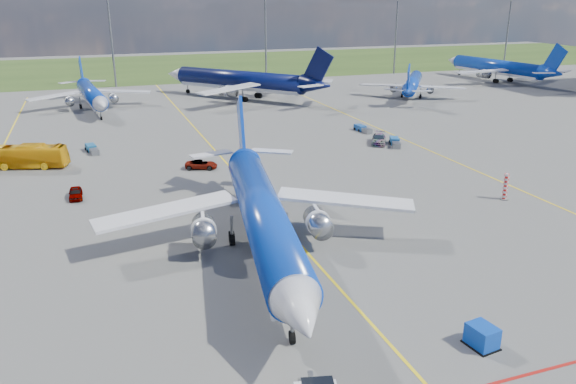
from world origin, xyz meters
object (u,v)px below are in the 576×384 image
object	(u,v)px
bg_jet_ene	(495,81)
service_car_a	(76,193)
bg_jet_nnw	(93,110)
apron_bus	(24,156)
warning_post	(505,187)
baggage_tug_w	(395,142)
baggage_tug_e	(362,129)
main_airliner	(263,254)
bg_jet_n	(240,99)
service_car_c	(379,139)
baggage_tug_c	(92,149)
service_car_b	(201,164)
bg_jet_ne	(412,96)
uld_container	(482,336)

from	to	relation	value
bg_jet_ene	service_car_a	bearing A→B (deg)	23.55
bg_jet_nnw	apron_bus	distance (m)	41.43
warning_post	service_car_a	xyz separation A→B (m)	(-45.43, 16.47, -0.88)
service_car_a	baggage_tug_w	distance (m)	47.09
apron_bus	baggage_tug_e	xyz separation A→B (m)	(52.14, 4.19, -1.12)
baggage_tug_w	baggage_tug_e	xyz separation A→B (m)	(-0.48, 10.11, -0.02)
warning_post	main_airliner	size ratio (longest dim) A/B	0.07
bg_jet_n	warning_post	bearing A→B (deg)	58.30
service_car_c	baggage_tug_e	distance (m)	8.50
baggage_tug_e	main_airliner	bearing A→B (deg)	-130.84
baggage_tug_w	baggage_tug_c	size ratio (longest dim) A/B	1.03
bg_jet_n	service_car_a	size ratio (longest dim) A/B	12.51
bg_jet_n	baggage_tug_c	size ratio (longest dim) A/B	10.08
bg_jet_nnw	bg_jet_ene	distance (m)	104.21
main_airliner	service_car_b	bearing A→B (deg)	99.37
bg_jet_nnw	bg_jet_ne	size ratio (longest dim) A/B	1.05
bg_jet_nnw	bg_jet_ene	xyz separation A→B (m)	(104.01, 6.43, 0.00)
bg_jet_ene	main_airliner	xyz separation A→B (m)	(-91.49, -82.83, 0.00)
uld_container	bg_jet_n	bearing A→B (deg)	76.07
bg_jet_n	main_airliner	size ratio (longest dim) A/B	1.10
apron_bus	baggage_tug_w	size ratio (longest dim) A/B	2.43
bg_jet_ne	baggage_tug_w	world-z (taller)	bg_jet_ne
apron_bus	baggage_tug_w	xyz separation A→B (m)	(52.62, -5.92, -1.09)
service_car_a	service_car_b	world-z (taller)	service_car_a
warning_post	bg_jet_ne	distance (m)	69.84
uld_container	service_car_b	xyz separation A→B (m)	(-9.28, 45.83, -0.15)
bg_jet_ne	bg_jet_ene	distance (m)	37.22
bg_jet_n	baggage_tug_w	xyz separation A→B (m)	(11.60, -48.54, 0.48)
bg_jet_n	service_car_b	xyz separation A→B (m)	(-18.92, -50.95, 0.59)
apron_bus	baggage_tug_e	world-z (taller)	apron_bus
bg_jet_nnw	uld_container	world-z (taller)	bg_jet_nnw
service_car_a	service_car_c	size ratio (longest dim) A/B	0.70
main_airliner	service_car_b	size ratio (longest dim) A/B	9.77
baggage_tug_c	baggage_tug_e	size ratio (longest dim) A/B	1.03
bg_jet_nnw	baggage_tug_c	world-z (taller)	bg_jet_nnw
main_airliner	service_car_c	xyz separation A→B (m)	(28.61, 31.95, 0.75)
uld_container	service_car_c	distance (m)	53.58
main_airliner	service_car_c	distance (m)	42.89
bg_jet_n	service_car_a	xyz separation A→B (m)	(-34.58, -57.72, 0.62)
bg_jet_ne	warning_post	bearing A→B (deg)	102.52
bg_jet_nnw	main_airliner	distance (m)	77.43
apron_bus	service_car_a	bearing A→B (deg)	-140.17
warning_post	service_car_a	size ratio (longest dim) A/B	0.83
baggage_tug_w	baggage_tug_c	distance (m)	45.43
baggage_tug_w	baggage_tug_e	bearing A→B (deg)	115.87
bg_jet_nnw	main_airliner	world-z (taller)	main_airliner
service_car_a	apron_bus	bearing A→B (deg)	113.51
bg_jet_ne	baggage_tug_c	bearing A→B (deg)	56.65
uld_container	bg_jet_ene	bearing A→B (deg)	42.57
bg_jet_nnw	bg_jet_ne	world-z (taller)	bg_jet_nnw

